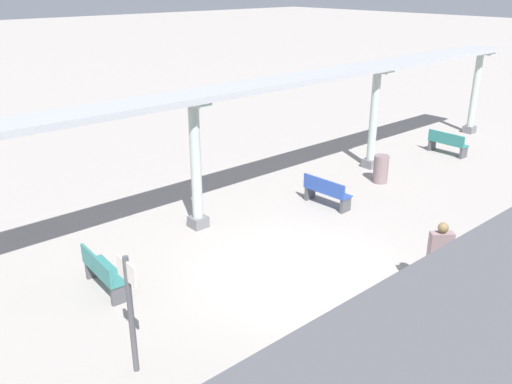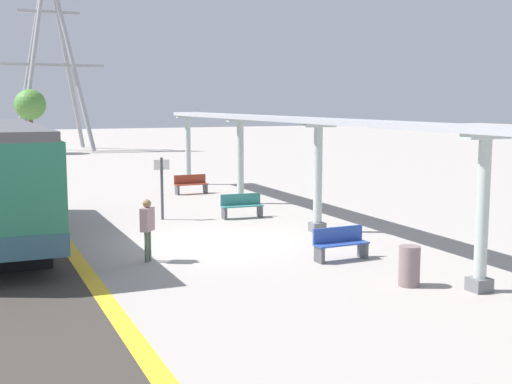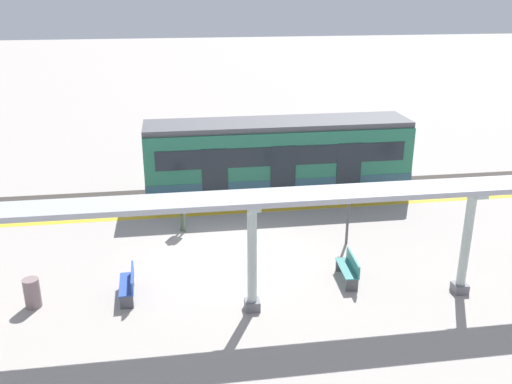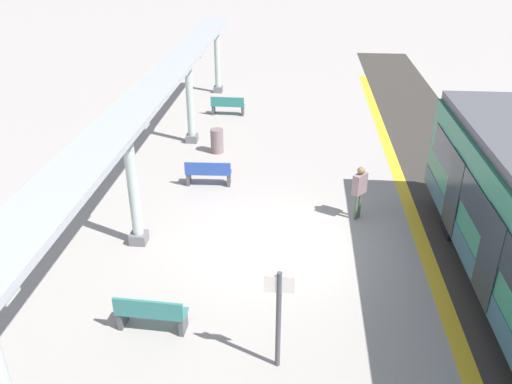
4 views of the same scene
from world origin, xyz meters
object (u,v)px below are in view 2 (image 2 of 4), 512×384
at_px(platform_info_sign, 162,182).
at_px(passenger_waiting_near_edge, 147,223).
at_px(bench_far_end, 191,184).
at_px(canopy_pillar_fifth, 188,150).
at_px(canopy_pillar_third, 318,177).
at_px(trash_bin, 409,266).
at_px(bench_near_end, 340,243).
at_px(canopy_pillar_second, 482,212).
at_px(canopy_pillar_fourth, 240,161).
at_px(bench_extra_slot, 242,206).

bearing_deg(platform_info_sign, passenger_waiting_near_edge, -108.70).
relative_size(bench_far_end, passenger_waiting_near_edge, 0.92).
bearing_deg(passenger_waiting_near_edge, canopy_pillar_fifth, 68.91).
distance_m(canopy_pillar_third, trash_bin, 6.72).
bearing_deg(bench_near_end, passenger_waiting_near_edge, 159.16).
bearing_deg(trash_bin, platform_info_sign, 104.79).
xyz_separation_m(canopy_pillar_second, trash_bin, (-1.16, 0.97, -1.30)).
bearing_deg(platform_info_sign, canopy_pillar_fourth, 31.87).
relative_size(bench_extra_slot, platform_info_sign, 0.69).
xyz_separation_m(bench_extra_slot, passenger_waiting_near_edge, (-4.75, -5.25, 0.58)).
bearing_deg(bench_far_end, passenger_waiting_near_edge, -112.57).
bearing_deg(canopy_pillar_fourth, bench_near_end, -97.21).
height_order(bench_far_end, passenger_waiting_near_edge, passenger_waiting_near_edge).
relative_size(canopy_pillar_third, trash_bin, 3.77).
bearing_deg(platform_info_sign, canopy_pillar_second, -71.14).
distance_m(canopy_pillar_third, canopy_pillar_fourth, 6.61).
xyz_separation_m(canopy_pillar_second, bench_near_end, (-1.30, 3.80, -1.32)).
bearing_deg(platform_info_sign, bench_far_end, 63.80).
height_order(trash_bin, passenger_waiting_near_edge, passenger_waiting_near_edge).
xyz_separation_m(canopy_pillar_fourth, bench_extra_slot, (-1.25, -3.23, -1.32)).
bearing_deg(bench_near_end, trash_bin, -87.10).
distance_m(canopy_pillar_fourth, platform_info_sign, 4.69).
bearing_deg(canopy_pillar_fourth, canopy_pillar_second, -90.00).
height_order(bench_far_end, bench_extra_slot, same).
distance_m(canopy_pillar_second, canopy_pillar_third, 7.46).
height_order(bench_near_end, platform_info_sign, platform_info_sign).
distance_m(canopy_pillar_fourth, trash_bin, 13.22).
xyz_separation_m(canopy_pillar_third, bench_extra_slot, (-1.25, 3.38, -1.32)).
distance_m(canopy_pillar_second, passenger_waiting_near_edge, 8.23).
relative_size(canopy_pillar_third, bench_extra_slot, 2.27).
relative_size(canopy_pillar_second, bench_extra_slot, 2.27).
bearing_deg(canopy_pillar_fifth, canopy_pillar_third, -90.00).
xyz_separation_m(canopy_pillar_third, platform_info_sign, (-3.96, 4.15, -0.43)).
xyz_separation_m(canopy_pillar_third, bench_near_end, (-1.30, -3.66, -1.32)).
bearing_deg(canopy_pillar_second, bench_extra_slot, 96.60).
xyz_separation_m(bench_near_end, bench_far_end, (0.32, 13.88, 0.00)).
relative_size(canopy_pillar_fourth, trash_bin, 3.77).
distance_m(bench_near_end, platform_info_sign, 8.30).
height_order(platform_info_sign, passenger_waiting_near_edge, platform_info_sign).
bearing_deg(bench_far_end, bench_near_end, -91.34).
height_order(canopy_pillar_fourth, platform_info_sign, canopy_pillar_fourth).
bearing_deg(canopy_pillar_second, canopy_pillar_fifth, 90.00).
height_order(canopy_pillar_third, bench_extra_slot, canopy_pillar_third).
distance_m(bench_far_end, platform_info_sign, 6.83).
xyz_separation_m(canopy_pillar_second, canopy_pillar_fifth, (0.00, 21.15, 0.00)).
distance_m(canopy_pillar_fourth, bench_far_end, 3.96).
bearing_deg(canopy_pillar_third, platform_info_sign, 133.72).
xyz_separation_m(canopy_pillar_fifth, bench_near_end, (-1.30, -17.35, -1.32)).
height_order(bench_near_end, trash_bin, trash_bin).
relative_size(canopy_pillar_fifth, trash_bin, 3.77).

